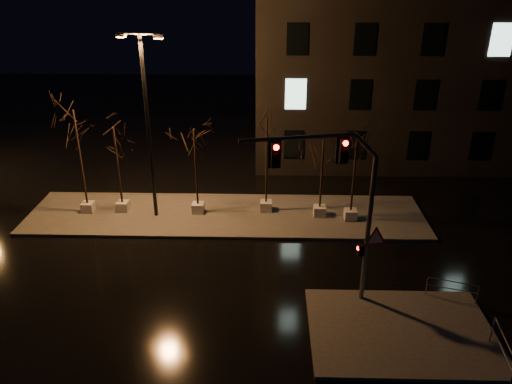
{
  "coord_description": "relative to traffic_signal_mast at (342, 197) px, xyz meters",
  "views": [
    {
      "loc": [
        2.35,
        -18.77,
        12.88
      ],
      "look_at": [
        1.76,
        3.2,
        2.8
      ],
      "focal_mm": 35.0,
      "sensor_mm": 36.0,
      "label": 1
    }
  ],
  "objects": [
    {
      "name": "tree_2",
      "position": [
        -6.71,
        7.9,
        -0.98
      ],
      "size": [
        1.8,
        1.8,
        5.0
      ],
      "color": "beige",
      "rests_on": "median"
    },
    {
      "name": "tree_1",
      "position": [
        -10.99,
        7.99,
        -0.96
      ],
      "size": [
        1.8,
        1.8,
        5.02
      ],
      "color": "beige",
      "rests_on": "median"
    },
    {
      "name": "guard_rail_a",
      "position": [
        4.86,
        0.24,
        -4.2
      ],
      "size": [
        1.93,
        0.64,
        0.87
      ],
      "rotation": [
        0.0,
        0.0,
        -0.31
      ],
      "color": "#56575D",
      "rests_on": "sidewalk_corner"
    },
    {
      "name": "ground",
      "position": [
        -5.14,
        1.74,
        -4.92
      ],
      "size": [
        90.0,
        90.0,
        0.0
      ],
      "primitive_type": "plane",
      "color": "black",
      "rests_on": "ground"
    },
    {
      "name": "streetlight_main",
      "position": [
        -9.0,
        7.5,
        0.86
      ],
      "size": [
        2.43,
        0.74,
        9.75
      ],
      "rotation": [
        0.0,
        0.0,
        -0.2
      ],
      "color": "black",
      "rests_on": "median"
    },
    {
      "name": "median",
      "position": [
        -5.14,
        7.74,
        -4.84
      ],
      "size": [
        22.0,
        5.0,
        0.15
      ],
      "primitive_type": "cube",
      "color": "#494741",
      "rests_on": "ground"
    },
    {
      "name": "guard_rail_b",
      "position": [
        5.36,
        -3.44,
        -4.06
      ],
      "size": [
        0.3,
        2.31,
        1.1
      ],
      "rotation": [
        0.0,
        0.0,
        1.46
      ],
      "color": "#56575D",
      "rests_on": "sidewalk_corner"
    },
    {
      "name": "traffic_signal_mast",
      "position": [
        0.0,
        0.0,
        0.0
      ],
      "size": [
        5.86,
        1.22,
        7.26
      ],
      "rotation": [
        0.0,
        0.0,
        0.2
      ],
      "color": "#56575D",
      "rests_on": "sidewalk_corner"
    },
    {
      "name": "tree_3",
      "position": [
        -2.9,
        8.25,
        -0.57
      ],
      "size": [
        1.8,
        1.8,
        5.53
      ],
      "color": "beige",
      "rests_on": "median"
    },
    {
      "name": "sidewalk_corner",
      "position": [
        2.36,
        -1.76,
        -4.84
      ],
      "size": [
        7.0,
        5.0,
        0.15
      ],
      "primitive_type": "cube",
      "color": "#494741",
      "rests_on": "ground"
    },
    {
      "name": "tree_0",
      "position": [
        -12.92,
        7.84,
        -0.21
      ],
      "size": [
        1.8,
        1.8,
        6.02
      ],
      "color": "beige",
      "rests_on": "median"
    },
    {
      "name": "tree_4",
      "position": [
        0.07,
        7.71,
        -1.3
      ],
      "size": [
        1.8,
        1.8,
        4.57
      ],
      "color": "beige",
      "rests_on": "median"
    },
    {
      "name": "tree_5",
      "position": [
        1.71,
        7.32,
        -1.06
      ],
      "size": [
        1.8,
        1.8,
        4.88
      ],
      "color": "beige",
      "rests_on": "median"
    },
    {
      "name": "building",
      "position": [
        8.86,
        19.74,
        2.58
      ],
      "size": [
        25.0,
        12.0,
        15.0
      ],
      "primitive_type": "cube",
      "color": "black",
      "rests_on": "ground"
    }
  ]
}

